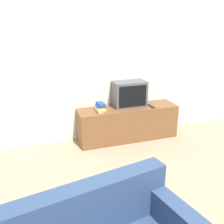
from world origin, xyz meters
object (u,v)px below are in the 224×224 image
(tv_stand, at_px, (128,123))
(television, at_px, (129,94))
(remote_on_stand, at_px, (151,106))
(book_stack, at_px, (100,107))

(tv_stand, bearing_deg, television, 55.40)
(television, height_order, remote_on_stand, television)
(book_stack, bearing_deg, tv_stand, 4.46)
(tv_stand, relative_size, book_stack, 7.74)
(television, bearing_deg, remote_on_stand, -26.26)
(tv_stand, distance_m, remote_on_stand, 0.50)
(television, xyz_separation_m, book_stack, (-0.54, -0.11, -0.15))
(book_stack, bearing_deg, remote_on_stand, -3.54)
(book_stack, height_order, remote_on_stand, book_stack)
(television, relative_size, remote_on_stand, 2.88)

